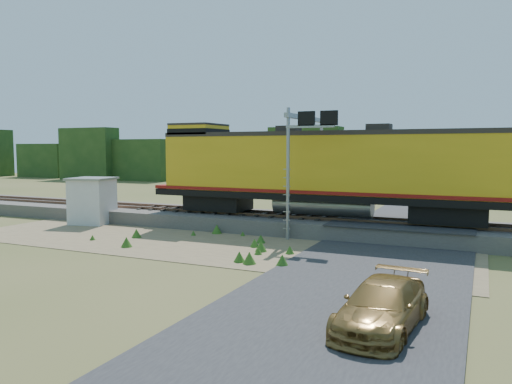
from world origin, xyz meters
The scene contains 11 objects.
ground centered at (0.00, 0.00, 0.00)m, with size 140.00×140.00×0.00m, color #475123.
ballast centered at (0.00, 6.00, 0.40)m, with size 70.00×5.00×0.80m, color slate.
rails centered at (0.00, 6.00, 0.88)m, with size 70.00×1.54×0.16m.
dirt_shoulder centered at (-2.00, 0.50, 0.01)m, with size 26.00×8.00×0.03m, color #8C7754.
road centered at (7.00, 0.74, 0.09)m, with size 7.00×66.00×0.86m.
tree_line_north centered at (0.00, 38.00, 3.07)m, with size 130.00×3.00×6.50m.
weed_clumps centered at (-3.50, 0.10, 0.00)m, with size 15.00×6.20×0.56m, color #325F1B, non-canonical shape.
locomotive centered at (2.39, 6.00, 3.51)m, with size 20.02×3.05×5.16m.
shed centered at (-11.15, 3.28, 1.45)m, with size 2.86×2.86×2.86m.
signal_gantry centered at (2.07, 5.35, 5.03)m, with size 2.65×6.20×6.67m.
car centered at (8.46, -7.60, 0.62)m, with size 1.75×4.31×1.25m, color olive.
Camera 1 is at (10.70, -20.26, 4.64)m, focal length 35.00 mm.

